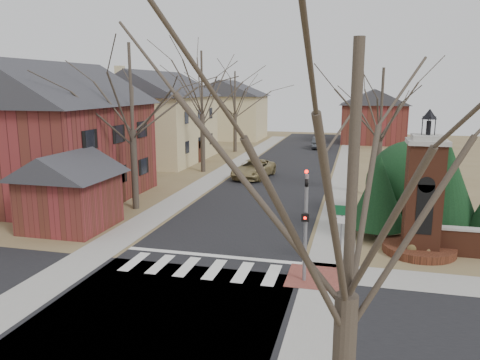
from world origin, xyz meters
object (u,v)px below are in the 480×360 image
(sign_post, at_px, (341,225))
(distant_car, at_px, (319,143))
(traffic_signal_pole, at_px, (306,217))
(brick_gate_monument, at_px, (422,206))
(pickup_truck, at_px, (253,169))

(sign_post, bearing_deg, distant_car, 95.98)
(traffic_signal_pole, distance_m, brick_gate_monument, 6.47)
(traffic_signal_pole, height_order, sign_post, traffic_signal_pole)
(traffic_signal_pole, relative_size, distant_car, 1.06)
(traffic_signal_pole, distance_m, pickup_truck, 20.84)
(pickup_truck, relative_size, distant_car, 1.24)
(traffic_signal_pole, height_order, distant_car, traffic_signal_pole)
(traffic_signal_pole, bearing_deg, pickup_truck, 107.94)
(traffic_signal_pole, relative_size, sign_post, 1.64)
(pickup_truck, bearing_deg, traffic_signal_pole, -64.08)
(traffic_signal_pole, relative_size, brick_gate_monument, 0.69)
(brick_gate_monument, bearing_deg, traffic_signal_pole, -136.76)
(sign_post, relative_size, pickup_truck, 0.52)
(pickup_truck, distance_m, distant_car, 20.15)
(sign_post, bearing_deg, pickup_truck, 112.75)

